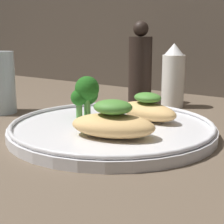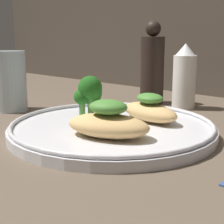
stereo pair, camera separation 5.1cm
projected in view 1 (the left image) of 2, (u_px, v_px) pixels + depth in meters
The scene contains 7 objects.
ground_plane at pixel (112, 137), 51.65cm from camera, with size 180.00×180.00×1.00cm, color brown.
plate at pixel (112, 128), 51.33cm from camera, with size 30.70×30.70×2.00cm.
grilled_meat_front at pixel (113, 123), 44.88cm from camera, with size 12.68×9.57×4.99cm.
grilled_meat_middle at pixel (147, 109), 53.93cm from camera, with size 11.53×6.78×4.39cm.
broccoli_bunch at pixel (86, 93), 54.97cm from camera, with size 4.67×4.78×6.84cm.
sauce_bottle at pixel (173, 77), 69.99cm from camera, with size 4.60×4.60×12.98cm.
pepper_grinder at pixel (140, 67), 74.24cm from camera, with size 5.05×5.05×17.52cm.
Camera 1 is at (29.54, -39.80, 14.53)cm, focal length 55.00 mm.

